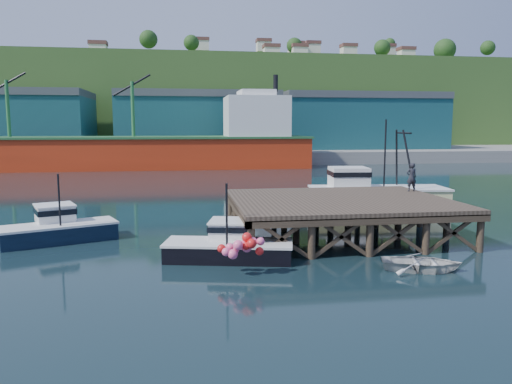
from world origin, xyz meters
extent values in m
plane|color=black|center=(0.00, 0.00, 0.00)|extent=(300.00, 300.00, 0.00)
cube|color=brown|center=(5.50, 0.00, 2.00)|extent=(12.00, 10.00, 0.25)
cube|color=#473828|center=(5.50, -4.85, 1.75)|extent=(12.00, 0.30, 0.35)
cylinder|color=#473828|center=(-0.20, -4.70, 0.80)|extent=(0.36, 0.36, 2.60)
cylinder|color=#473828|center=(11.20, -4.70, 0.80)|extent=(0.36, 0.36, 2.60)
cylinder|color=#473828|center=(-0.20, 4.70, 0.80)|extent=(0.36, 0.36, 2.60)
cylinder|color=#473828|center=(11.20, 4.70, 0.80)|extent=(0.36, 0.36, 2.60)
cube|color=gray|center=(0.00, 70.00, 1.00)|extent=(160.00, 40.00, 2.00)
cube|color=#1B515B|center=(0.00, 65.00, 6.50)|extent=(28.00, 16.00, 9.00)
cube|color=#1B515B|center=(30.00, 65.00, 6.50)|extent=(30.00, 16.00, 9.00)
cube|color=red|center=(-12.00, 48.00, 2.20)|extent=(55.00, 9.50, 4.40)
cube|color=#26592D|center=(-12.00, 48.00, 4.50)|extent=(55.50, 10.00, 0.30)
cube|color=silver|center=(8.00, 48.00, 7.50)|extent=(9.00, 9.00, 6.00)
cube|color=silver|center=(8.00, 48.00, 10.80)|extent=(5.00, 7.00, 1.20)
cylinder|color=black|center=(11.00, 48.00, 12.50)|extent=(0.70, 0.70, 2.50)
cube|color=#2D511E|center=(0.00, 100.00, 11.00)|extent=(220.00, 50.00, 22.00)
cube|color=#0E1C32|center=(-9.86, 0.72, 0.45)|extent=(6.18, 4.14, 0.90)
cube|color=silver|center=(-9.86, 0.72, 0.92)|extent=(6.30, 4.22, 0.12)
cube|color=silver|center=(-10.26, 1.69, 1.35)|extent=(2.47, 2.47, 0.90)
cube|color=black|center=(-10.26, 1.69, 1.55)|extent=(2.61, 2.61, 0.30)
cylinder|color=black|center=(-9.64, 0.18, 2.30)|extent=(0.10, 0.10, 2.81)
cube|color=black|center=(-1.21, -4.30, 0.40)|extent=(6.11, 3.33, 0.80)
cube|color=silver|center=(-1.21, -4.30, 0.82)|extent=(6.23, 3.40, 0.11)
cube|color=silver|center=(-0.98, -3.28, 1.20)|extent=(2.29, 2.29, 0.80)
cube|color=black|center=(-0.98, -3.28, 1.38)|extent=(2.42, 2.42, 0.27)
cylinder|color=black|center=(-1.33, -4.86, 2.23)|extent=(0.10, 0.10, 2.85)
sphere|color=#FF5D95|center=(-1.35, -6.79, 0.98)|extent=(0.37, 0.37, 0.37)
sphere|color=#FF5D95|center=(-0.55, -6.61, 1.16)|extent=(0.37, 0.37, 0.37)
sphere|color=red|center=(-0.91, -7.05, 1.34)|extent=(0.37, 0.37, 0.37)
cube|color=#F2ED9D|center=(11.03, 7.83, 0.80)|extent=(10.04, 4.38, 1.59)
cube|color=silver|center=(11.03, 7.83, 1.64)|extent=(10.24, 4.57, 0.13)
cube|color=silver|center=(8.82, 7.83, 2.39)|extent=(2.90, 2.75, 1.59)
cube|color=black|center=(8.82, 7.83, 2.75)|extent=(3.00, 2.84, 0.35)
cylinder|color=black|center=(11.47, 7.83, 3.99)|extent=(0.12, 0.12, 5.31)
imported|color=silver|center=(6.82, -7.29, 0.35)|extent=(3.93, 3.32, 0.70)
imported|color=black|center=(10.90, 2.30, 3.01)|extent=(0.65, 0.43, 1.78)
camera|label=1|loc=(-3.34, -26.81, 6.19)|focal=35.00mm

